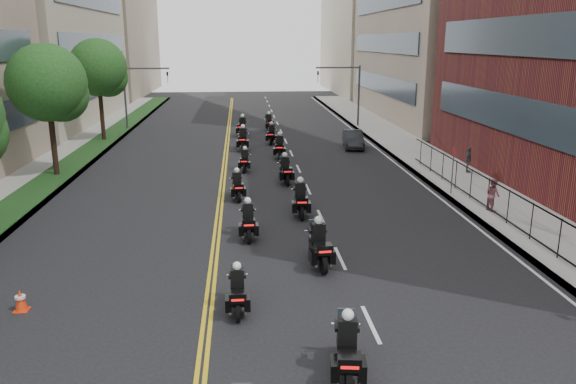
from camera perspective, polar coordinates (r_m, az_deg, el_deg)
The scene contains 26 objects.
sidewalk_right at distance 37.13m, azimuth 14.73°, elevation 2.67°, with size 4.00×90.00×0.15m, color gray.
sidewalk_left at distance 36.89m, azimuth -23.14°, elevation 1.86°, with size 4.00×90.00×0.15m, color gray.
grass_strip at distance 36.63m, azimuth -21.96°, elevation 2.04°, with size 2.00×90.00×0.04m, color #163D16.
building_right_far at distance 89.99m, azimuth 9.70°, elevation 18.29°, with size 15.00×28.00×26.00m, color #B0A88D.
building_left_far at distance 89.94m, azimuth -19.74°, elevation 17.66°, with size 16.00×28.00×26.00m, color gray.
iron_fence at distance 24.98m, azimuth 22.45°, elevation -2.04°, with size 0.05×28.00×1.50m.
street_trees at distance 29.85m, azimuth -26.12°, elevation 8.53°, with size 4.40×38.40×7.98m.
traffic_signal_right at distance 52.25m, azimuth 6.18°, elevation 10.59°, with size 4.09×0.20×5.60m.
traffic_signal_left at distance 52.12m, azimuth -15.23°, elevation 10.15°, with size 4.09×0.20×5.60m.
motorcycle_1 at distance 13.87m, azimuth 6.03°, elevation -15.83°, with size 0.70×2.32×1.72m.
motorcycle_2 at distance 16.90m, azimuth -5.15°, elevation -10.12°, with size 0.47×2.05×1.52m.
motorcycle_3 at distance 20.03m, azimuth 3.17°, elevation -5.57°, with size 0.63×2.45×1.81m.
motorcycle_4 at distance 22.85m, azimuth -4.07°, elevation -3.07°, with size 0.52×2.27×1.67m.
motorcycle_5 at distance 25.68m, azimuth 1.27°, elevation -0.86°, with size 0.56×2.42×1.79m.
motorcycle_6 at distance 28.46m, azimuth -5.17°, elevation 0.53°, with size 0.60×2.17×1.60m.
motorcycle_7 at distance 31.55m, azimuth -0.29°, elevation 2.15°, with size 0.60×2.35×1.74m.
motorcycle_8 at distance 34.62m, azimuth -4.40°, elevation 3.14°, with size 0.55×2.08×1.53m.
motorcycle_9 at distance 38.37m, azimuth -0.85°, elevation 4.53°, with size 0.66×2.43×1.79m.
motorcycle_10 at distance 41.27m, azimuth -4.60°, elevation 5.29°, with size 0.63×2.56×1.89m.
motorcycle_11 at distance 43.85m, azimuth -1.68°, elevation 5.82°, with size 0.71×2.31×1.71m.
motorcycle_12 at distance 47.30m, azimuth -4.65°, elevation 6.54°, with size 0.77×2.52×1.86m.
motorcycle_13 at distance 50.16m, azimuth -1.93°, elevation 7.01°, with size 0.69×2.31×1.71m.
parked_sedan at distance 42.34m, azimuth 6.63°, elevation 5.35°, with size 1.37×3.92×1.29m, color black.
pedestrian_b at distance 27.60m, azimuth 20.09°, elevation -0.26°, with size 0.72×0.56×1.49m, color #8C4C57.
pedestrian_c at distance 35.17m, azimuth 17.85°, elevation 3.13°, with size 0.88×0.36×1.50m, color #42444A.
traffic_cone at distance 18.74m, azimuth -25.53°, elevation -9.90°, with size 0.41×0.41×0.68m.
Camera 1 is at (-0.37, -9.14, 7.80)m, focal length 35.00 mm.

